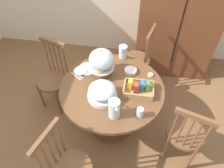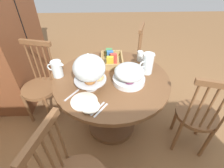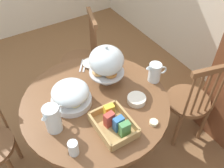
% 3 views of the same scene
% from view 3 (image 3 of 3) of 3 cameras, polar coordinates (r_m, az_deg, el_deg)
% --- Properties ---
extents(ground_plane, '(10.00, 10.00, 0.00)m').
position_cam_3_polar(ground_plane, '(2.47, -7.35, -16.01)').
color(ground_plane, brown).
extents(dining_table, '(1.12, 1.12, 0.74)m').
position_cam_3_polar(dining_table, '(2.05, -3.61, -8.19)').
color(dining_table, brown).
rests_on(dining_table, ground_plane).
extents(windsor_chair_by_cabinet, '(0.42, 0.42, 0.97)m').
position_cam_3_polar(windsor_chair_by_cabinet, '(2.35, 17.40, -4.07)').
color(windsor_chair_by_cabinet, brown).
rests_on(windsor_chair_by_cabinet, ground_plane).
extents(windsor_chair_facing_door, '(0.42, 0.42, 0.97)m').
position_cam_3_polar(windsor_chair_facing_door, '(2.70, -6.92, 5.34)').
color(windsor_chair_facing_door, brown).
rests_on(windsor_chair_facing_door, ground_plane).
extents(pastry_stand_with_dome, '(0.28, 0.28, 0.34)m').
position_cam_3_polar(pastry_stand_with_dome, '(1.89, -1.30, 5.15)').
color(pastry_stand_with_dome, silver).
rests_on(pastry_stand_with_dome, dining_table).
extents(fruit_platter_covered, '(0.30, 0.30, 0.18)m').
position_cam_3_polar(fruit_platter_covered, '(1.82, -9.52, -2.50)').
color(fruit_platter_covered, silver).
rests_on(fruit_platter_covered, dining_table).
extents(orange_juice_pitcher, '(0.12, 0.18, 0.21)m').
position_cam_3_polar(orange_juice_pitcher, '(1.68, -13.49, -8.01)').
color(orange_juice_pitcher, silver).
rests_on(orange_juice_pitcher, dining_table).
extents(milk_pitcher, '(0.10, 0.18, 0.16)m').
position_cam_3_polar(milk_pitcher, '(2.01, 9.85, 2.53)').
color(milk_pitcher, silver).
rests_on(milk_pitcher, dining_table).
extents(cereal_basket, '(0.32, 0.24, 0.12)m').
position_cam_3_polar(cereal_basket, '(1.68, 0.52, -9.11)').
color(cereal_basket, tan).
rests_on(cereal_basket, dining_table).
extents(china_plate_large, '(0.22, 0.22, 0.01)m').
position_cam_3_polar(china_plate_large, '(2.15, -2.64, 4.16)').
color(china_plate_large, white).
rests_on(china_plate_large, dining_table).
extents(china_plate_small, '(0.15, 0.15, 0.01)m').
position_cam_3_polar(china_plate_small, '(2.18, -4.86, 4.88)').
color(china_plate_small, white).
rests_on(china_plate_small, china_plate_large).
extents(cereal_bowl, '(0.14, 0.14, 0.04)m').
position_cam_3_polar(cereal_bowl, '(1.85, 5.69, -3.58)').
color(cereal_bowl, white).
rests_on(cereal_bowl, dining_table).
extents(drinking_glass, '(0.06, 0.06, 0.11)m').
position_cam_3_polar(drinking_glass, '(1.58, -8.93, -14.44)').
color(drinking_glass, silver).
rests_on(drinking_glass, dining_table).
extents(butter_dish, '(0.06, 0.06, 0.02)m').
position_cam_3_polar(butter_dish, '(1.75, 9.61, -8.74)').
color(butter_dish, beige).
rests_on(butter_dish, dining_table).
extents(table_knife, '(0.15, 0.11, 0.01)m').
position_cam_3_polar(table_knife, '(2.18, -6.31, 4.24)').
color(table_knife, silver).
rests_on(table_knife, dining_table).
extents(dinner_fork, '(0.15, 0.11, 0.01)m').
position_cam_3_polar(dinner_fork, '(2.18, -7.09, 4.27)').
color(dinner_fork, silver).
rests_on(dinner_fork, dining_table).
extents(soup_spoon, '(0.15, 0.11, 0.01)m').
position_cam_3_polar(soup_spoon, '(2.15, 1.09, 3.93)').
color(soup_spoon, silver).
rests_on(soup_spoon, dining_table).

